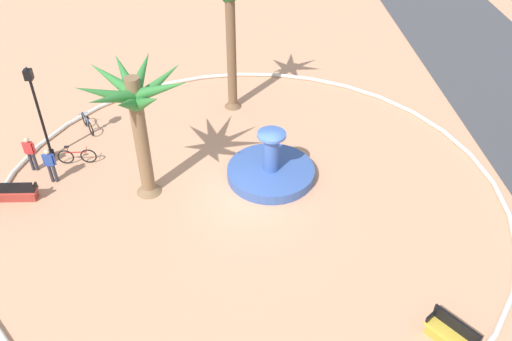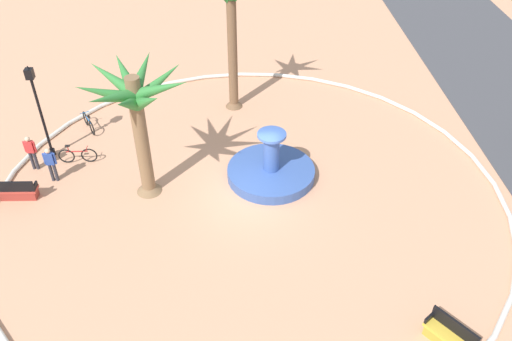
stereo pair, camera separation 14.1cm
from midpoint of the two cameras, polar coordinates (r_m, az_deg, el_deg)
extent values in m
plane|color=tan|center=(22.35, -0.53, -2.59)|extent=(80.00, 80.00, 0.00)
torus|color=silver|center=(22.29, -0.53, -2.40)|extent=(21.06, 21.06, 0.20)
cylinder|color=#38569E|center=(23.15, 1.78, -0.22)|extent=(3.78, 3.78, 0.45)
cylinder|color=teal|center=(23.17, 1.78, -0.29)|extent=(3.33, 3.33, 0.34)
cylinder|color=#38569E|center=(22.50, 1.83, 1.92)|extent=(0.68, 0.68, 1.69)
cylinder|color=#3D5FAD|center=(21.98, 1.88, 3.83)|extent=(1.21, 1.21, 0.12)
cylinder|color=brown|center=(21.38, -11.94, 3.35)|extent=(0.56, 0.56, 5.35)
cone|color=brown|center=(22.82, -11.16, -1.65)|extent=(1.06, 1.06, 0.50)
cone|color=#337F38|center=(19.49, -13.37, 6.90)|extent=(2.23, 0.82, 1.57)
cone|color=#337F38|center=(19.54, -11.41, 7.22)|extent=(2.10, 1.70, 1.61)
cone|color=#337F38|center=(19.84, -9.97, 8.57)|extent=(1.05, 2.32, 1.27)
cone|color=#337F38|center=(20.55, -10.23, 9.21)|extent=(1.59, 2.19, 1.50)
cone|color=#337F38|center=(21.03, -11.85, 10.21)|extent=(2.33, 1.02, 1.21)
cone|color=#337F38|center=(21.07, -13.63, 10.04)|extent=(2.29, 1.42, 1.18)
cone|color=#337F38|center=(20.86, -14.90, 9.48)|extent=(1.78, 2.16, 1.21)
cone|color=#337F38|center=(20.16, -15.55, 7.96)|extent=(1.19, 2.30, 1.40)
cone|color=#337F38|center=(19.59, -14.87, 7.45)|extent=(2.14, 1.79, 1.25)
cylinder|color=brown|center=(26.62, -2.37, 12.76)|extent=(0.47, 0.47, 6.40)
cone|color=brown|center=(28.00, -2.21, 7.30)|extent=(0.89, 0.89, 0.50)
cube|color=#B73D33|center=(23.99, -23.91, -1.82)|extent=(0.56, 1.62, 0.12)
cube|color=black|center=(23.66, -24.24, -1.59)|extent=(0.14, 1.60, 0.50)
cube|color=#9C342B|center=(24.14, -23.76, -2.29)|extent=(0.51, 1.49, 0.39)
cube|color=black|center=(23.62, -22.32, -1.56)|extent=(0.45, 0.10, 0.24)
cube|color=gold|center=(18.18, 20.09, -16.25)|extent=(1.57, 1.37, 0.12)
cube|color=black|center=(18.08, 20.66, -15.29)|extent=(1.32, 1.04, 0.50)
cube|color=gold|center=(18.38, 19.91, -16.73)|extent=(1.45, 1.26, 0.39)
cube|color=black|center=(18.23, 18.19, -14.71)|extent=(0.34, 0.41, 0.24)
cylinder|color=black|center=(25.22, -21.65, 5.17)|extent=(0.12, 0.12, 3.92)
cylinder|color=black|center=(26.17, -20.75, 1.86)|extent=(0.28, 0.28, 0.30)
cube|color=black|center=(24.20, -22.84, 9.48)|extent=(0.32, 0.32, 0.44)
sphere|color=#F2EDCC|center=(24.20, -22.84, 9.48)|extent=(0.22, 0.22, 0.22)
cone|color=black|center=(24.08, -23.00, 10.06)|extent=(0.20, 0.20, 0.18)
torus|color=black|center=(25.03, -17.18, 1.56)|extent=(0.06, 0.72, 0.72)
torus|color=black|center=(25.30, -19.38, 1.46)|extent=(0.06, 0.72, 0.72)
cylinder|color=#B21919|center=(25.03, -18.39, 1.94)|extent=(0.05, 0.95, 0.05)
cylinder|color=#B21919|center=(25.04, -19.23, 2.18)|extent=(0.04, 0.04, 0.30)
cube|color=black|center=(24.95, -19.31, 2.50)|extent=(0.10, 0.20, 0.06)
cylinder|color=#B21919|center=(24.84, -17.45, 2.23)|extent=(0.44, 0.03, 0.03)
torus|color=black|center=(27.72, -17.56, 5.31)|extent=(0.66, 0.39, 0.72)
torus|color=black|center=(26.88, -16.93, 4.35)|extent=(0.66, 0.39, 0.72)
cylinder|color=#1E66B2|center=(27.18, -17.34, 5.25)|extent=(0.86, 0.49, 0.05)
cylinder|color=#1E66B2|center=(26.81, -17.18, 5.18)|extent=(0.04, 0.04, 0.30)
cube|color=black|center=(26.72, -17.25, 5.49)|extent=(0.22, 0.18, 0.06)
cylinder|color=#1E66B2|center=(27.49, -17.67, 5.91)|extent=(0.23, 0.40, 0.03)
cylinder|color=#33333D|center=(25.41, -22.60, 1.01)|extent=(0.14, 0.14, 0.91)
cylinder|color=#33333D|center=(25.33, -22.23, 1.00)|extent=(0.14, 0.14, 0.91)
cube|color=red|center=(24.97, -22.81, 2.35)|extent=(0.24, 0.36, 0.56)
sphere|color=beige|center=(24.76, -23.04, 3.10)|extent=(0.22, 0.22, 0.22)
cylinder|color=red|center=(25.07, -23.27, 2.36)|extent=(0.09, 0.09, 0.53)
cylinder|color=red|center=(24.88, -22.36, 2.34)|extent=(0.09, 0.09, 0.53)
cylinder|color=#33333D|center=(24.40, -20.80, -0.17)|extent=(0.14, 0.14, 0.88)
cylinder|color=#33333D|center=(24.34, -20.40, -0.17)|extent=(0.14, 0.14, 0.88)
cube|color=#2D4CA5|center=(23.96, -20.98, 1.19)|extent=(0.21, 0.35, 0.56)
sphere|color=beige|center=(23.74, -21.19, 1.96)|extent=(0.22, 0.22, 0.22)
cylinder|color=#2D4CA5|center=(24.04, -21.47, 1.17)|extent=(0.09, 0.09, 0.53)
cylinder|color=#2D4CA5|center=(23.89, -20.48, 1.20)|extent=(0.09, 0.09, 0.53)
camera|label=1|loc=(0.07, -89.82, 0.14)|focal=37.55mm
camera|label=2|loc=(0.07, 90.18, -0.14)|focal=37.55mm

